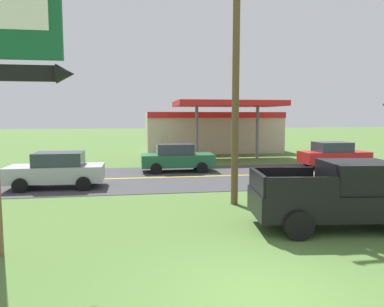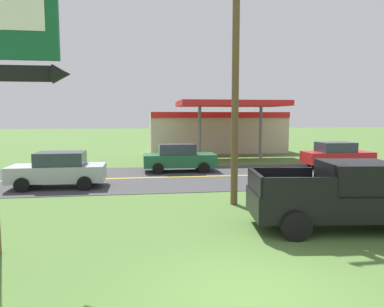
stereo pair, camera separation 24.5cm
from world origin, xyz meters
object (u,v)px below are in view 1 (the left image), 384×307
object	(u,v)px
gas_station	(212,130)
car_red_near_lane	(334,155)
utility_pole	(236,74)
car_silver_far_lane	(57,170)
pickup_black_parked_on_lawn	(345,196)
car_green_mid_lane	(177,158)

from	to	relation	value
gas_station	car_red_near_lane	world-z (taller)	gas_station
utility_pole	car_silver_far_lane	world-z (taller)	utility_pole
utility_pole	car_silver_far_lane	bearing A→B (deg)	149.75
pickup_black_parked_on_lawn	car_silver_far_lane	world-z (taller)	pickup_black_parked_on_lawn
car_red_near_lane	pickup_black_parked_on_lawn	bearing A→B (deg)	-119.02
car_silver_far_lane	car_red_near_lane	bearing A→B (deg)	14.12
gas_station	car_green_mid_lane	size ratio (longest dim) A/B	2.86
utility_pole	pickup_black_parked_on_lawn	world-z (taller)	utility_pole
pickup_black_parked_on_lawn	gas_station	bearing A→B (deg)	87.42
gas_station	car_red_near_lane	bearing A→B (deg)	-65.58
pickup_black_parked_on_lawn	utility_pole	bearing A→B (deg)	125.76
pickup_black_parked_on_lawn	car_silver_far_lane	size ratio (longest dim) A/B	1.28
utility_pole	pickup_black_parked_on_lawn	bearing A→B (deg)	-54.24
gas_station	pickup_black_parked_on_lawn	distance (m)	23.25
pickup_black_parked_on_lawn	car_green_mid_lane	world-z (taller)	pickup_black_parked_on_lawn
gas_station	car_silver_far_lane	xyz separation A→B (m)	(-10.58, -15.72, -1.11)
utility_pole	car_green_mid_lane	bearing A→B (deg)	98.38
car_green_mid_lane	car_silver_far_lane	distance (m)	7.17
gas_station	pickup_black_parked_on_lawn	size ratio (longest dim) A/B	2.22
utility_pole	car_green_mid_lane	distance (m)	9.16
gas_station	car_green_mid_lane	xyz separation A→B (m)	(-4.63, -11.72, -1.11)
gas_station	pickup_black_parked_on_lawn	xyz separation A→B (m)	(-1.05, -23.20, -0.98)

